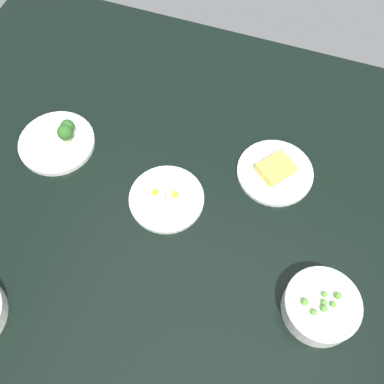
% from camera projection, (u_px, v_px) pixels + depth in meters
% --- Properties ---
extents(dining_table, '(1.56, 1.14, 0.04)m').
position_uv_depth(dining_table, '(192.00, 200.00, 1.11)').
color(dining_table, black).
rests_on(dining_table, ground).
extents(plate_broccoli, '(0.19, 0.19, 0.08)m').
position_uv_depth(plate_broccoli, '(58.00, 141.00, 1.16)').
color(plate_broccoli, white).
rests_on(plate_broccoli, dining_table).
extents(bowl_peas, '(0.16, 0.16, 0.07)m').
position_uv_depth(bowl_peas, '(321.00, 306.00, 0.94)').
color(bowl_peas, white).
rests_on(bowl_peas, dining_table).
extents(plate_eggs, '(0.18, 0.18, 0.04)m').
position_uv_depth(plate_eggs, '(166.00, 198.00, 1.08)').
color(plate_eggs, white).
rests_on(plate_eggs, dining_table).
extents(plate_cheese, '(0.19, 0.19, 0.04)m').
position_uv_depth(plate_cheese, '(275.00, 171.00, 1.12)').
color(plate_cheese, white).
rests_on(plate_cheese, dining_table).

